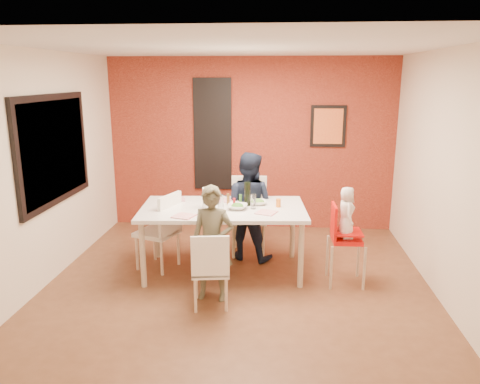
# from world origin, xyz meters

# --- Properties ---
(ground) EXTENTS (4.50, 4.50, 0.00)m
(ground) POSITION_xyz_m (0.00, 0.00, 0.00)
(ground) COLOR brown
(ground) RESTS_ON ground
(ceiling) EXTENTS (4.50, 4.50, 0.02)m
(ceiling) POSITION_xyz_m (0.00, 0.00, 2.70)
(ceiling) COLOR silver
(ceiling) RESTS_ON wall_back
(wall_back) EXTENTS (4.50, 0.02, 2.70)m
(wall_back) POSITION_xyz_m (0.00, 2.25, 1.35)
(wall_back) COLOR beige
(wall_back) RESTS_ON ground
(wall_front) EXTENTS (4.50, 0.02, 2.70)m
(wall_front) POSITION_xyz_m (0.00, -2.25, 1.35)
(wall_front) COLOR beige
(wall_front) RESTS_ON ground
(wall_left) EXTENTS (0.02, 4.50, 2.70)m
(wall_left) POSITION_xyz_m (-2.25, 0.00, 1.35)
(wall_left) COLOR beige
(wall_left) RESTS_ON ground
(wall_right) EXTENTS (0.02, 4.50, 2.70)m
(wall_right) POSITION_xyz_m (2.25, 0.00, 1.35)
(wall_right) COLOR beige
(wall_right) RESTS_ON ground
(brick_accent_wall) EXTENTS (4.50, 0.02, 2.70)m
(brick_accent_wall) POSITION_xyz_m (0.00, 2.23, 1.35)
(brick_accent_wall) COLOR maroon
(brick_accent_wall) RESTS_ON ground
(picture_window_frame) EXTENTS (0.05, 1.70, 1.30)m
(picture_window_frame) POSITION_xyz_m (-2.22, 0.20, 1.55)
(picture_window_frame) COLOR black
(picture_window_frame) RESTS_ON wall_left
(picture_window_pane) EXTENTS (0.02, 1.55, 1.15)m
(picture_window_pane) POSITION_xyz_m (-2.21, 0.20, 1.55)
(picture_window_pane) COLOR black
(picture_window_pane) RESTS_ON wall_left
(glassblock_strip) EXTENTS (0.55, 0.03, 1.70)m
(glassblock_strip) POSITION_xyz_m (-0.60, 2.21, 1.50)
(glassblock_strip) COLOR silver
(glassblock_strip) RESTS_ON wall_back
(glassblock_surround) EXTENTS (0.60, 0.03, 1.76)m
(glassblock_surround) POSITION_xyz_m (-0.60, 2.21, 1.50)
(glassblock_surround) COLOR black
(glassblock_surround) RESTS_ON wall_back
(art_print_frame) EXTENTS (0.54, 0.03, 0.64)m
(art_print_frame) POSITION_xyz_m (1.20, 2.21, 1.65)
(art_print_frame) COLOR black
(art_print_frame) RESTS_ON wall_back
(art_print_canvas) EXTENTS (0.44, 0.01, 0.54)m
(art_print_canvas) POSITION_xyz_m (1.20, 2.19, 1.65)
(art_print_canvas) COLOR orange
(art_print_canvas) RESTS_ON wall_back
(dining_table) EXTENTS (2.09, 1.27, 0.84)m
(dining_table) POSITION_xyz_m (-0.21, 0.37, 0.76)
(dining_table) COLOR white
(dining_table) RESTS_ON ground
(chair_near) EXTENTS (0.44, 0.44, 0.84)m
(chair_near) POSITION_xyz_m (-0.23, -0.63, 0.47)
(chair_near) COLOR white
(chair_near) RESTS_ON ground
(chair_far) EXTENTS (0.51, 0.51, 1.05)m
(chair_far) POSITION_xyz_m (0.06, 1.10, 0.59)
(chair_far) COLOR white
(chair_far) RESTS_ON ground
(chair_left) EXTENTS (0.59, 0.59, 0.99)m
(chair_left) POSITION_xyz_m (-0.98, 0.38, 0.55)
(chair_left) COLOR white
(chair_left) RESTS_ON ground
(high_chair) EXTENTS (0.42, 0.42, 0.96)m
(high_chair) POSITION_xyz_m (1.22, 0.14, 0.58)
(high_chair) COLOR red
(high_chair) RESTS_ON ground
(child_near) EXTENTS (0.49, 0.34, 1.28)m
(child_near) POSITION_xyz_m (-0.24, -0.39, 0.64)
(child_near) COLOR brown
(child_near) RESTS_ON ground
(child_far) EXTENTS (0.84, 0.74, 1.45)m
(child_far) POSITION_xyz_m (0.06, 0.85, 0.72)
(child_far) COLOR black
(child_far) RESTS_ON ground
(toddler) EXTENTS (0.22, 0.32, 0.60)m
(toddler) POSITION_xyz_m (1.25, 0.14, 0.87)
(toddler) COLOR silver
(toddler) RESTS_ON high_chair
(plate_near_left) EXTENTS (0.29, 0.29, 0.01)m
(plate_near_left) POSITION_xyz_m (-0.61, -0.06, 0.84)
(plate_near_left) COLOR white
(plate_near_left) RESTS_ON dining_table
(plate_far_mid) EXTENTS (0.26, 0.26, 0.01)m
(plate_far_mid) POSITION_xyz_m (-0.26, 0.69, 0.84)
(plate_far_mid) COLOR silver
(plate_far_mid) RESTS_ON dining_table
(plate_near_right) EXTENTS (0.28, 0.28, 0.01)m
(plate_near_right) POSITION_xyz_m (0.32, 0.16, 0.84)
(plate_near_right) COLOR white
(plate_near_right) RESTS_ON dining_table
(plate_far_left) EXTENTS (0.28, 0.28, 0.01)m
(plate_far_left) POSITION_xyz_m (-0.87, 0.67, 0.84)
(plate_far_left) COLOR white
(plate_far_left) RESTS_ON dining_table
(salad_bowl_a) EXTENTS (0.25, 0.25, 0.06)m
(salad_bowl_a) POSITION_xyz_m (-0.03, 0.30, 0.87)
(salad_bowl_a) COLOR silver
(salad_bowl_a) RESTS_ON dining_table
(salad_bowl_b) EXTENTS (0.26, 0.26, 0.05)m
(salad_bowl_b) POSITION_xyz_m (0.21, 0.53, 0.86)
(salad_bowl_b) COLOR white
(salad_bowl_b) RESTS_ON dining_table
(wine_bottle) EXTENTS (0.08, 0.08, 0.30)m
(wine_bottle) POSITION_xyz_m (0.08, 0.47, 0.98)
(wine_bottle) COLOR black
(wine_bottle) RESTS_ON dining_table
(wine_glass_a) EXTENTS (0.07, 0.07, 0.20)m
(wine_glass_a) POSITION_xyz_m (-0.22, 0.20, 0.94)
(wine_glass_a) COLOR white
(wine_glass_a) RESTS_ON dining_table
(wine_glass_b) EXTENTS (0.06, 0.06, 0.18)m
(wine_glass_b) POSITION_xyz_m (0.16, 0.34, 0.93)
(wine_glass_b) COLOR white
(wine_glass_b) RESTS_ON dining_table
(paper_towel_roll) EXTENTS (0.11, 0.11, 0.25)m
(paper_towel_roll) POSITION_xyz_m (-0.40, 0.32, 0.96)
(paper_towel_roll) COLOR silver
(paper_towel_roll) RESTS_ON dining_table
(condiment_red) EXTENTS (0.03, 0.03, 0.12)m
(condiment_red) POSITION_xyz_m (-0.08, 0.35, 0.90)
(condiment_red) COLOR red
(condiment_red) RESTS_ON dining_table
(condiment_green) EXTENTS (0.04, 0.04, 0.14)m
(condiment_green) POSITION_xyz_m (-0.01, 0.46, 0.91)
(condiment_green) COLOR #347226
(condiment_green) RESTS_ON dining_table
(condiment_brown) EXTENTS (0.04, 0.04, 0.15)m
(condiment_brown) POSITION_xyz_m (-0.16, 0.47, 0.91)
(condiment_brown) COLOR brown
(condiment_brown) RESTS_ON dining_table
(sippy_cup) EXTENTS (0.06, 0.06, 0.10)m
(sippy_cup) POSITION_xyz_m (0.46, 0.44, 0.89)
(sippy_cup) COLOR orange
(sippy_cup) RESTS_ON dining_table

